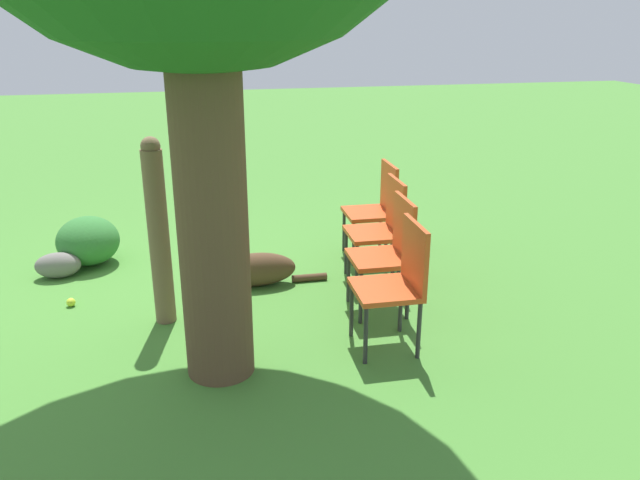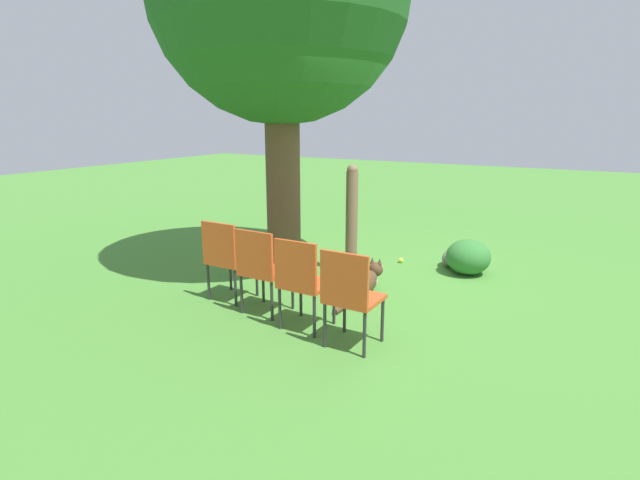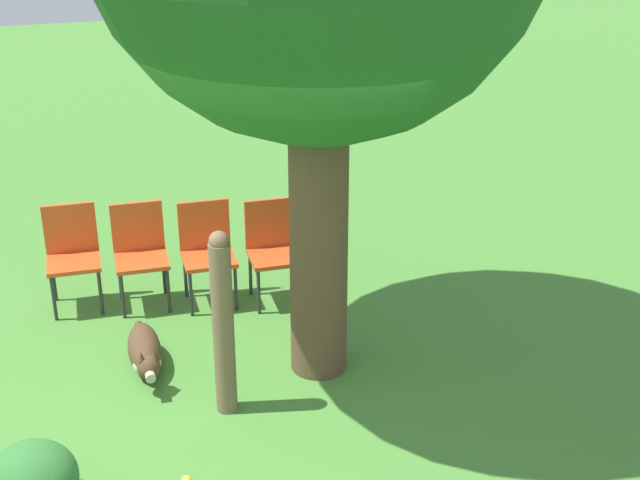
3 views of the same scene
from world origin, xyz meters
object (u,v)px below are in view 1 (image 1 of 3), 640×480
at_px(red_chair_2, 389,248).
at_px(red_chair_3, 398,278).
at_px(dog, 250,270).
at_px(fence_post, 158,232).
at_px(red_chair_0, 377,204).
at_px(tennis_ball, 71,302).
at_px(red_chair_1, 383,224).

relative_size(red_chair_2, red_chair_3, 1.00).
bearing_deg(dog, red_chair_2, 146.89).
xyz_separation_m(red_chair_2, red_chair_3, (0.13, 0.55, 0.00)).
xyz_separation_m(dog, red_chair_2, (-0.98, 0.66, 0.36)).
distance_m(fence_post, red_chair_0, 2.14).
distance_m(fence_post, red_chair_2, 1.69).
bearing_deg(tennis_ball, red_chair_3, 153.58).
bearing_deg(red_chair_3, fence_post, -23.88).
distance_m(red_chair_0, red_chair_2, 1.13).
distance_m(red_chair_0, red_chair_3, 1.70).
relative_size(dog, red_chair_2, 1.27).
bearing_deg(red_chair_2, red_chair_1, -101.49).
bearing_deg(red_chair_0, red_chair_2, 78.51).
bearing_deg(red_chair_3, tennis_ball, -25.08).
height_order(red_chair_2, tennis_ball, red_chair_2).
relative_size(dog, red_chair_0, 1.27).
distance_m(red_chair_0, tennis_ball, 2.74).
distance_m(dog, red_chair_0, 1.36).
bearing_deg(red_chair_0, red_chair_3, 78.51).
height_order(red_chair_2, red_chair_3, same).
xyz_separation_m(red_chair_0, tennis_ball, (2.65, 0.53, -0.47)).
bearing_deg(fence_post, red_chair_0, -154.13).
bearing_deg(fence_post, red_chair_2, 174.05).
height_order(dog, red_chair_3, red_chair_3).
xyz_separation_m(fence_post, tennis_ball, (0.73, -0.40, -0.66)).
bearing_deg(red_chair_2, fence_post, -4.61).
height_order(red_chair_0, red_chair_2, same).
height_order(red_chair_1, red_chair_2, same).
distance_m(fence_post, red_chair_3, 1.72).
height_order(red_chair_3, tennis_ball, red_chair_3).
relative_size(red_chair_1, tennis_ball, 12.96).
height_order(red_chair_0, tennis_ball, red_chair_0).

